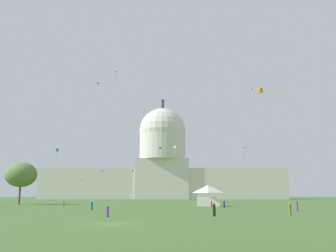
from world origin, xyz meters
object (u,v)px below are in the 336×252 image
event_tent (208,196)px  person_olive_front_left (290,209)px  person_purple_front_center (107,212)px  kite_pink_low (132,171)px  person_purple_near_tree_east (297,206)px  kite_lime_low (94,167)px  kite_red_high (98,83)px  kite_yellow_high (251,89)px  person_black_lawn_far_left (214,210)px  person_navy_back_left (224,204)px  kite_white_mid (175,148)px  person_grey_front_right (63,203)px  capitol_building (162,166)px  kite_turquoise_low (102,171)px  kite_blue_mid (160,148)px  person_teal_near_tent (92,206)px  kite_cyan_high (115,73)px  kite_orange_mid (260,91)px  kite_violet_mid (245,150)px  kite_gold_low (82,179)px  tree_west_near (21,175)px  person_red_lawn_far_right (211,204)px  kite_green_low (57,150)px

event_tent → person_olive_front_left: bearing=-74.7°
person_purple_front_center → kite_pink_low: (-10.95, 111.26, 12.10)m
person_purple_near_tree_east → kite_lime_low: 83.05m
kite_red_high → kite_yellow_high: (69.73, -31.50, -13.00)m
person_black_lawn_far_left → kite_pink_low: 112.53m
person_navy_back_left → kite_white_mid: 63.21m
person_grey_front_right → kite_red_high: size_ratio=1.79×
event_tent → kite_pink_low: kite_pink_low is taller
capitol_building → kite_turquoise_low: capitol_building is taller
kite_blue_mid → kite_lime_low: 51.24m
person_teal_near_tent → person_navy_back_left: (26.33, 11.61, -0.01)m
person_black_lawn_far_left → kite_cyan_high: kite_cyan_high is taller
person_teal_near_tent → person_black_lawn_far_left: size_ratio=0.97×
person_navy_back_left → kite_white_mid: bearing=-86.9°
kite_cyan_high → kite_pink_low: bearing=163.9°
person_purple_near_tree_east → kite_orange_mid: kite_orange_mid is taller
person_olive_front_left → person_black_lawn_far_left: (-10.77, -2.44, 0.01)m
kite_violet_mid → kite_lime_low: bearing=4.7°
person_black_lawn_far_left → kite_yellow_high: (25.01, 92.85, 43.80)m
kite_red_high → kite_lime_low: kite_red_high is taller
kite_lime_low → event_tent: bearing=70.1°
person_teal_near_tent → person_black_lawn_far_left: bearing=-3.2°
event_tent → kite_lime_low: bearing=138.6°
person_purple_front_center → kite_white_mid: (7.94, 92.59, 19.76)m
person_black_lawn_far_left → person_navy_back_left: bearing=42.5°
capitol_building → person_purple_front_center: (0.53, -179.29, -19.73)m
person_teal_near_tent → person_olive_front_left: size_ratio=0.98×
person_navy_back_left → kite_red_high: bearing=-69.4°
event_tent → kite_lime_low: 54.21m
person_navy_back_left → kite_gold_low: kite_gold_low is taller
kite_violet_mid → kite_red_high: kite_red_high is taller
event_tent → kite_blue_mid: size_ratio=1.66×
person_navy_back_left → person_purple_front_center: bearing=52.8°
kite_cyan_high → kite_white_mid: 46.79m
kite_gold_low → kite_orange_mid: kite_orange_mid is taller
person_grey_front_right → kite_pink_low: 66.57m
tree_west_near → kite_lime_low: (15.63, 24.65, 4.10)m
person_teal_near_tent → kite_violet_mid: size_ratio=0.44×
kite_red_high → event_tent: bearing=96.2°
kite_blue_mid → person_red_lawn_far_right: bearing=-101.3°
person_purple_near_tree_east → kite_red_high: bearing=-63.0°
kite_blue_mid → kite_yellow_high: (38.49, -32.25, 19.65)m
capitol_building → kite_turquoise_low: size_ratio=136.46×
person_purple_front_center → person_red_lawn_far_right: 39.22m
person_grey_front_right → kite_orange_mid: kite_orange_mid is taller
person_black_lawn_far_left → kite_orange_mid: (13.22, 27.37, 24.41)m
kite_cyan_high → kite_gold_low: bearing=-87.9°
kite_green_low → kite_lime_low: 20.39m
capitol_building → kite_violet_mid: 95.48m
person_black_lawn_far_left → kite_blue_mid: (-13.48, 125.11, 24.15)m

